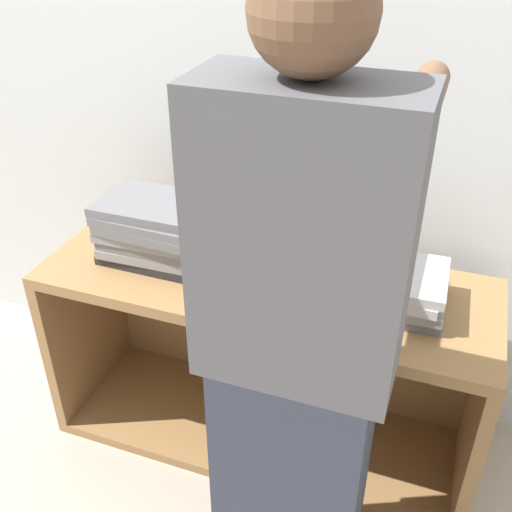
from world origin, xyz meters
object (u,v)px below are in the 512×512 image
at_px(laptop_stack_right, 385,286).
at_px(person, 298,355).
at_px(laptop_stack_left, 156,230).
at_px(laptop_open, 269,257).

relative_size(laptop_stack_right, person, 0.21).
relative_size(laptop_stack_left, person, 0.21).
distance_m(laptop_stack_right, person, 0.46).
relative_size(laptop_open, person, 0.20).
bearing_deg(laptop_stack_left, person, -37.64).
height_order(laptop_stack_left, laptop_stack_right, laptop_stack_left).
xyz_separation_m(laptop_stack_left, person, (0.57, -0.44, 0.04)).
xyz_separation_m(laptop_open, laptop_stack_right, (0.34, -0.04, 0.01)).
height_order(laptop_open, laptop_stack_right, laptop_open).
bearing_deg(person, laptop_open, 115.21).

